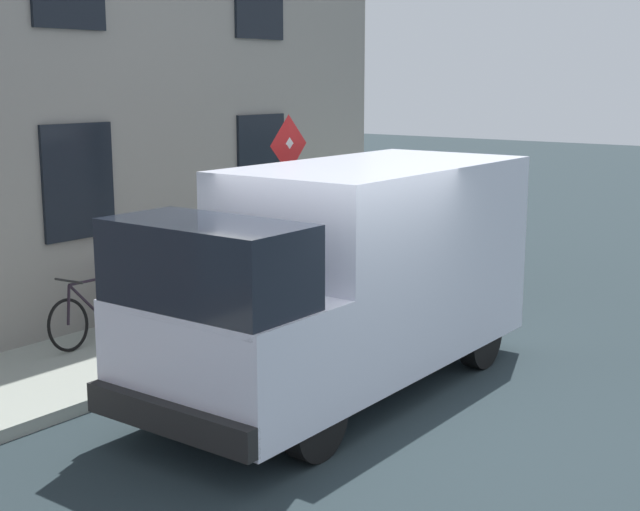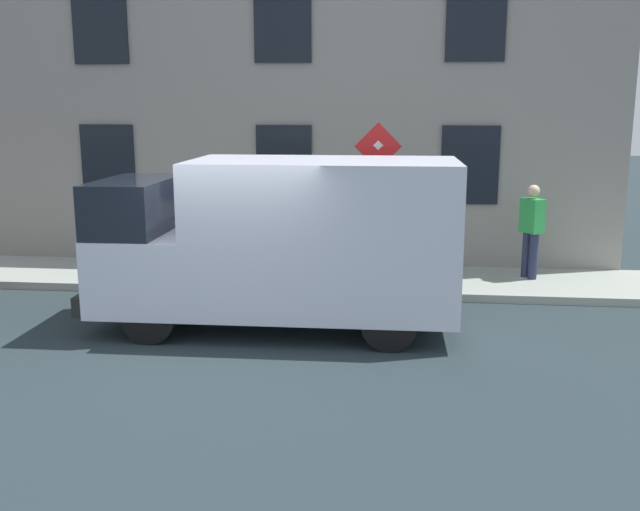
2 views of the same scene
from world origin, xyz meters
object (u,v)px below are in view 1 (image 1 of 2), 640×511
Objects in this scene: sign_post_stacked at (288,191)px; bicycle_red at (154,298)px; delivery_van at (347,273)px; pedestrian at (342,223)px; bicycle_orange at (204,285)px; bicycle_black at (98,312)px.

sign_post_stacked is 2.34m from bicycle_red.
delivery_van is 3.11× the size of pedestrian.
delivery_van is 3.44m from bicycle_red.
bicycle_orange is 1.92m from bicycle_black.
bicycle_orange is at bearing 172.83° from bicycle_black.
bicycle_red is 1.00× the size of bicycle_black.
bicycle_black is 4.92m from pedestrian.
pedestrian is at bearing 178.51° from bicycle_orange.
delivery_van is at bearing 145.64° from sign_post_stacked.
sign_post_stacked is 2.40m from delivery_van.
delivery_van is at bearing 4.00° from pedestrian.
delivery_van reaches higher than bicycle_black.
sign_post_stacked is at bearing -10.58° from pedestrian.
pedestrian is at bearing 170.58° from bicycle_red.
sign_post_stacked is 3.13m from pedestrian.
pedestrian reaches higher than bicycle_black.
pedestrian is at bearing -144.07° from delivery_van.
sign_post_stacked reaches higher than bicycle_black.
bicycle_orange is 0.96m from bicycle_red.
bicycle_orange is 1.00× the size of bicycle_red.
sign_post_stacked is at bearing 138.67° from bicycle_black.
pedestrian reaches higher than bicycle_orange.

